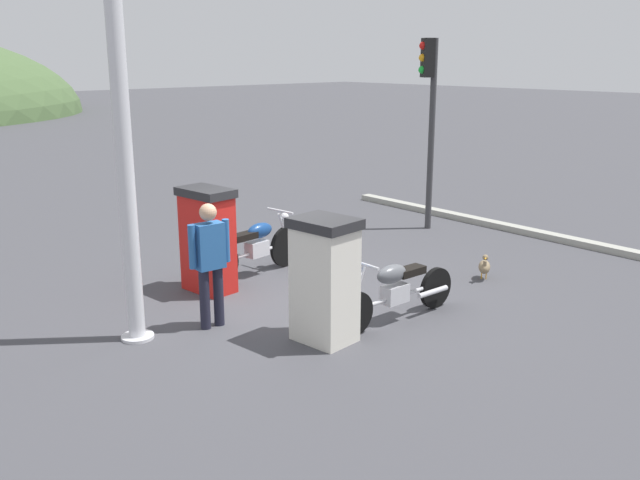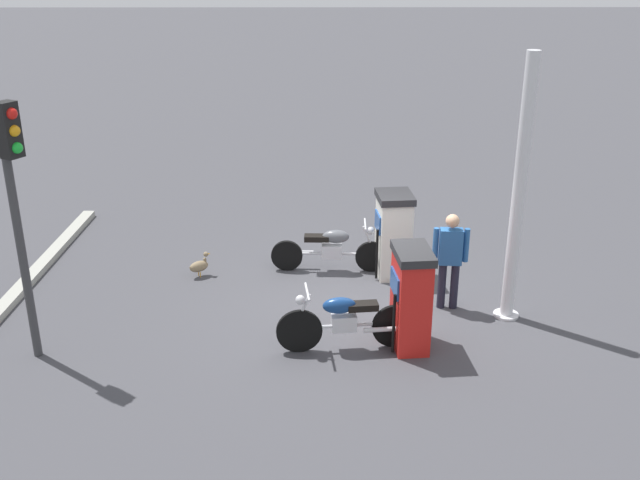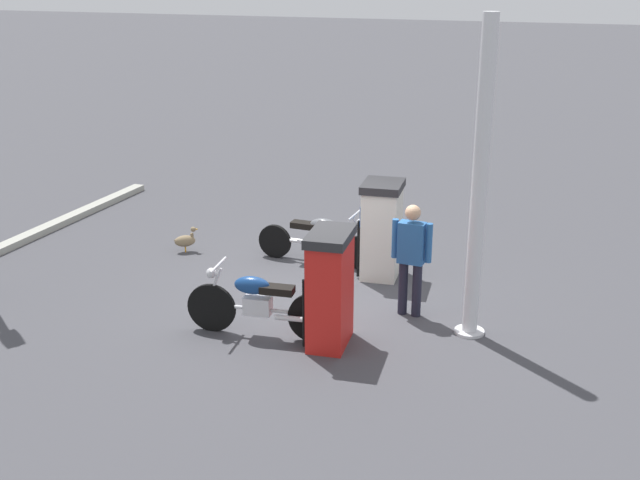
{
  "view_description": "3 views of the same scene",
  "coord_description": "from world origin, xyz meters",
  "px_view_note": "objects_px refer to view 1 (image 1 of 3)",
  "views": [
    {
      "loc": [
        -5.91,
        -6.97,
        3.36
      ],
      "look_at": [
        0.72,
        0.25,
        0.73
      ],
      "focal_mm": 38.71,
      "sensor_mm": 36.0,
      "label": 1
    },
    {
      "loc": [
        0.79,
        10.73,
        5.51
      ],
      "look_at": [
        0.71,
        -0.3,
        1.05
      ],
      "focal_mm": 41.34,
      "sensor_mm": 36.0,
      "label": 2
    },
    {
      "loc": [
        -3.53,
        9.98,
        4.67
      ],
      "look_at": [
        0.09,
        -0.3,
        0.83
      ],
      "focal_mm": 44.24,
      "sensor_mm": 36.0,
      "label": 3
    }
  ],
  "objects_px": {
    "attendant_person": "(210,258)",
    "canopy_support_pole": "(126,178)",
    "wandering_duck": "(484,266)",
    "fuel_pump_near": "(325,279)",
    "motorcycle_far_pump": "(256,246)",
    "motorcycle_near_pump": "(396,289)",
    "roadside_traffic_light": "(429,101)",
    "fuel_pump_far": "(208,239)"
  },
  "relations": [
    {
      "from": "motorcycle_near_pump",
      "to": "roadside_traffic_light",
      "type": "relative_size",
      "value": 0.57
    },
    {
      "from": "canopy_support_pole",
      "to": "fuel_pump_near",
      "type": "bearing_deg",
      "value": -43.57
    },
    {
      "from": "fuel_pump_far",
      "to": "motorcycle_near_pump",
      "type": "xyz_separation_m",
      "value": [
        1.09,
        -2.68,
        -0.34
      ]
    },
    {
      "from": "roadside_traffic_light",
      "to": "wandering_duck",
      "type": "bearing_deg",
      "value": -124.7
    },
    {
      "from": "motorcycle_near_pump",
      "to": "motorcycle_far_pump",
      "type": "height_order",
      "value": "motorcycle_far_pump"
    },
    {
      "from": "fuel_pump_near",
      "to": "roadside_traffic_light",
      "type": "distance_m",
      "value": 6.23
    },
    {
      "from": "fuel_pump_far",
      "to": "roadside_traffic_light",
      "type": "distance_m",
      "value": 5.59
    },
    {
      "from": "fuel_pump_far",
      "to": "attendant_person",
      "type": "xyz_separation_m",
      "value": [
        -0.77,
        -1.22,
        0.14
      ]
    },
    {
      "from": "fuel_pump_near",
      "to": "roadside_traffic_light",
      "type": "xyz_separation_m",
      "value": [
        5.3,
        2.77,
        1.74
      ]
    },
    {
      "from": "attendant_person",
      "to": "roadside_traffic_light",
      "type": "xyz_separation_m",
      "value": [
        6.07,
        1.49,
        1.6
      ]
    },
    {
      "from": "fuel_pump_far",
      "to": "roadside_traffic_light",
      "type": "height_order",
      "value": "roadside_traffic_light"
    },
    {
      "from": "fuel_pump_near",
      "to": "wandering_duck",
      "type": "relative_size",
      "value": 3.48
    },
    {
      "from": "motorcycle_far_pump",
      "to": "canopy_support_pole",
      "type": "xyz_separation_m",
      "value": [
        -2.61,
        -1.01,
        1.51
      ]
    },
    {
      "from": "attendant_person",
      "to": "canopy_support_pole",
      "type": "distance_m",
      "value": 1.43
    },
    {
      "from": "motorcycle_near_pump",
      "to": "wandering_duck",
      "type": "distance_m",
      "value": 2.36
    },
    {
      "from": "attendant_person",
      "to": "canopy_support_pole",
      "type": "height_order",
      "value": "canopy_support_pole"
    },
    {
      "from": "attendant_person",
      "to": "canopy_support_pole",
      "type": "bearing_deg",
      "value": 161.4
    },
    {
      "from": "motorcycle_far_pump",
      "to": "canopy_support_pole",
      "type": "distance_m",
      "value": 3.18
    },
    {
      "from": "fuel_pump_near",
      "to": "motorcycle_far_pump",
      "type": "bearing_deg",
      "value": 70.04
    },
    {
      "from": "attendant_person",
      "to": "roadside_traffic_light",
      "type": "bearing_deg",
      "value": 13.77
    },
    {
      "from": "attendant_person",
      "to": "wandering_duck",
      "type": "distance_m",
      "value": 4.42
    },
    {
      "from": "fuel_pump_far",
      "to": "motorcycle_far_pump",
      "type": "distance_m",
      "value": 0.99
    },
    {
      "from": "canopy_support_pole",
      "to": "fuel_pump_far",
      "type": "bearing_deg",
      "value": 28.74
    },
    {
      "from": "fuel_pump_near",
      "to": "motorcycle_near_pump",
      "type": "relative_size",
      "value": 0.73
    },
    {
      "from": "wandering_duck",
      "to": "canopy_support_pole",
      "type": "xyz_separation_m",
      "value": [
        -5.09,
        1.53,
        1.78
      ]
    },
    {
      "from": "fuel_pump_near",
      "to": "wandering_duck",
      "type": "xyz_separation_m",
      "value": [
        3.42,
        0.06,
        -0.56
      ]
    },
    {
      "from": "fuel_pump_near",
      "to": "motorcycle_far_pump",
      "type": "height_order",
      "value": "fuel_pump_near"
    },
    {
      "from": "canopy_support_pole",
      "to": "motorcycle_far_pump",
      "type": "bearing_deg",
      "value": 21.21
    },
    {
      "from": "roadside_traffic_light",
      "to": "canopy_support_pole",
      "type": "xyz_separation_m",
      "value": [
        -6.97,
        -1.19,
        -0.52
      ]
    },
    {
      "from": "motorcycle_far_pump",
      "to": "fuel_pump_far",
      "type": "bearing_deg",
      "value": -173.99
    },
    {
      "from": "fuel_pump_near",
      "to": "canopy_support_pole",
      "type": "xyz_separation_m",
      "value": [
        -1.67,
        1.58,
        1.22
      ]
    },
    {
      "from": "motorcycle_near_pump",
      "to": "motorcycle_far_pump",
      "type": "xyz_separation_m",
      "value": [
        -0.15,
        2.78,
        0.04
      ]
    },
    {
      "from": "motorcycle_far_pump",
      "to": "wandering_duck",
      "type": "relative_size",
      "value": 4.7
    },
    {
      "from": "fuel_pump_far",
      "to": "motorcycle_near_pump",
      "type": "bearing_deg",
      "value": -67.84
    },
    {
      "from": "wandering_duck",
      "to": "fuel_pump_far",
      "type": "bearing_deg",
      "value": 144.53
    },
    {
      "from": "fuel_pump_far",
      "to": "motorcycle_far_pump",
      "type": "relative_size",
      "value": 0.75
    },
    {
      "from": "fuel_pump_near",
      "to": "roadside_traffic_light",
      "type": "bearing_deg",
      "value": 27.58
    },
    {
      "from": "motorcycle_far_pump",
      "to": "wandering_duck",
      "type": "xyz_separation_m",
      "value": [
        2.48,
        -2.54,
        -0.27
      ]
    },
    {
      "from": "fuel_pump_far",
      "to": "canopy_support_pole",
      "type": "xyz_separation_m",
      "value": [
        -1.67,
        -0.91,
        1.21
      ]
    },
    {
      "from": "motorcycle_far_pump",
      "to": "wandering_duck",
      "type": "bearing_deg",
      "value": -45.65
    },
    {
      "from": "canopy_support_pole",
      "to": "roadside_traffic_light",
      "type": "bearing_deg",
      "value": 9.65
    },
    {
      "from": "fuel_pump_far",
      "to": "wandering_duck",
      "type": "height_order",
      "value": "fuel_pump_far"
    }
  ]
}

